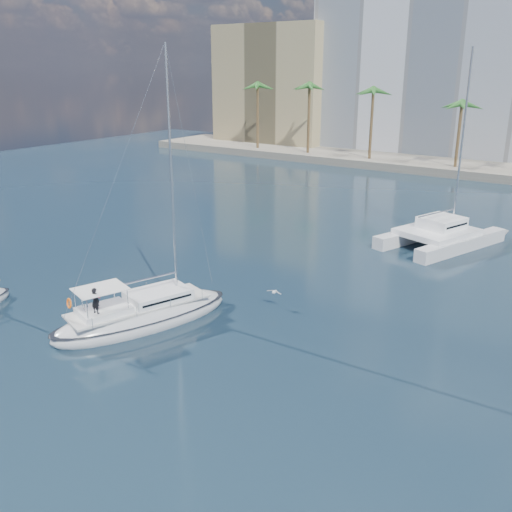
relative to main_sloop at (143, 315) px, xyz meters
The scene contains 9 objects.
ground 6.65m from the main_sloop, 34.66° to the left, with size 160.00×160.00×0.00m, color black.
quay 65.00m from the main_sloop, 85.19° to the left, with size 120.00×14.00×1.20m, color gray.
building_modern 78.22m from the main_sloop, 94.87° to the left, with size 42.00×16.00×28.00m, color white.
building_tan_left 82.10m from the main_sloop, 116.67° to the left, with size 22.00×14.00×22.00m, color tan.
palm_left 67.85m from the main_sloop, 115.16° to the left, with size 3.60×3.60×12.30m.
palm_centre 61.79m from the main_sloop, 84.87° to the left, with size 3.60×3.60×12.30m.
main_sloop is the anchor object (origin of this frame).
catamaran 27.88m from the main_sloop, 69.70° to the left, with size 8.83×12.36×16.38m.
seagull 8.46m from the main_sloop, 51.97° to the left, with size 1.09×0.47×0.20m.
Camera 1 is at (18.28, -25.83, 14.95)m, focal length 40.00 mm.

